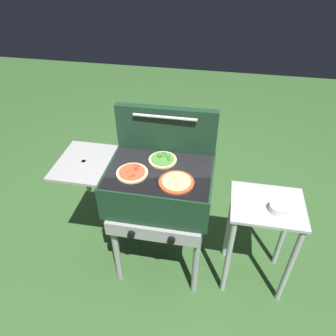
% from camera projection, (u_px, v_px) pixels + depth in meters
% --- Properties ---
extents(ground_plane, '(8.00, 8.00, 0.00)m').
position_uv_depth(ground_plane, '(162.00, 261.00, 2.43)').
color(ground_plane, '#38602D').
extents(grill, '(0.96, 0.53, 0.90)m').
position_uv_depth(grill, '(158.00, 188.00, 1.96)').
color(grill, '#193823').
rests_on(grill, ground_plane).
extents(grill_lid_open, '(0.63, 0.09, 0.30)m').
position_uv_depth(grill_lid_open, '(166.00, 129.00, 1.94)').
color(grill_lid_open, '#193823').
rests_on(grill_lid_open, grill).
extents(pizza_cheese, '(0.20, 0.20, 0.03)m').
position_uv_depth(pizza_cheese, '(176.00, 182.00, 1.77)').
color(pizza_cheese, '#C64723').
rests_on(pizza_cheese, grill).
extents(pizza_pepperoni, '(0.19, 0.19, 0.03)m').
position_uv_depth(pizza_pepperoni, '(132.00, 172.00, 1.84)').
color(pizza_pepperoni, beige).
rests_on(pizza_pepperoni, grill).
extents(pizza_veggie, '(0.17, 0.17, 0.04)m').
position_uv_depth(pizza_veggie, '(162.00, 159.00, 1.94)').
color(pizza_veggie, '#E0C17F').
rests_on(pizza_veggie, grill).
extents(prep_table, '(0.44, 0.36, 0.73)m').
position_uv_depth(prep_table, '(262.00, 227.00, 2.01)').
color(prep_table, '#B2B2B7').
rests_on(prep_table, ground_plane).
extents(topping_bowl_near, '(0.10, 0.10, 0.04)m').
position_uv_depth(topping_bowl_near, '(278.00, 208.00, 1.83)').
color(topping_bowl_near, silver).
rests_on(topping_bowl_near, prep_table).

